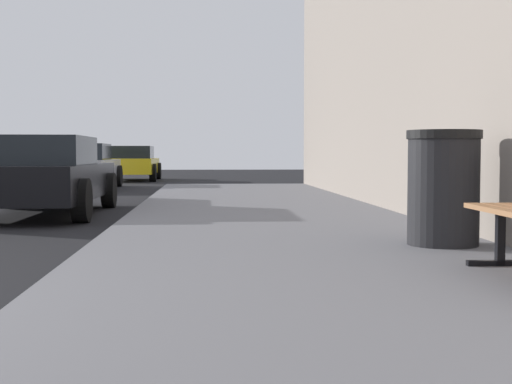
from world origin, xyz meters
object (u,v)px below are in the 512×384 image
at_px(trash_bin, 443,187).
at_px(car_yellow, 131,163).
at_px(car_silver, 81,166).
at_px(car_black, 42,175).

relative_size(trash_bin, car_yellow, 0.26).
relative_size(car_silver, car_yellow, 0.98).
xyz_separation_m(car_black, car_yellow, (-0.14, 14.67, -0.00)).
relative_size(car_black, car_yellow, 1.07).
bearing_deg(trash_bin, car_silver, 112.69).
bearing_deg(trash_bin, car_yellow, 104.07).
distance_m(car_silver, car_yellow, 6.29).
height_order(trash_bin, car_yellow, car_yellow).
xyz_separation_m(trash_bin, car_yellow, (-4.98, 19.89, -0.04)).
height_order(car_black, car_silver, same).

